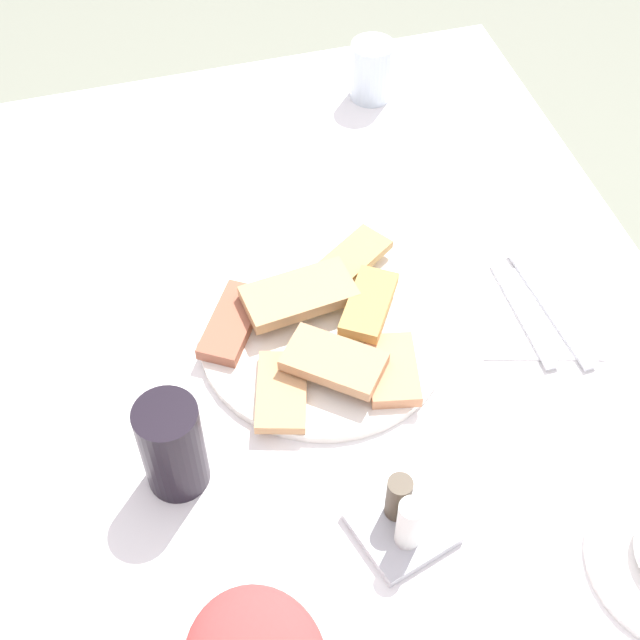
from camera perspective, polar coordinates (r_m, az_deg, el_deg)
ground_plane at (r=1.69m, az=-0.10°, el=-15.93°), size 6.00×6.00×0.00m
dining_table at (r=1.14m, az=-0.15°, el=-3.28°), size 1.12×0.88×0.71m
pide_platter at (r=1.06m, az=0.13°, el=-0.72°), size 0.30×0.30×0.05m
soda_can at (r=0.93m, az=-9.37°, el=-7.92°), size 0.07×0.07×0.12m
drinking_glass at (r=1.39m, az=3.31°, el=15.55°), size 0.06×0.06×0.09m
paper_napkin at (r=1.13m, az=13.55°, el=0.46°), size 0.18×0.18×0.00m
fork at (r=1.13m, az=14.41°, el=0.77°), size 0.20×0.03×0.00m
spoon at (r=1.12m, az=12.77°, el=0.39°), size 0.17×0.02×0.00m
condiment_caddy at (r=0.92m, az=5.28°, el=-12.54°), size 0.11×0.11×0.08m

